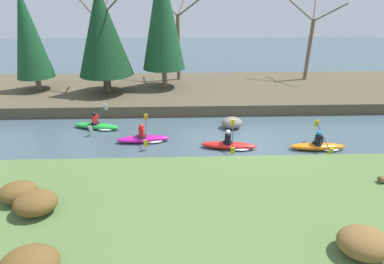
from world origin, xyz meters
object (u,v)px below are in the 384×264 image
at_px(kayaker_middle, 231,145).
at_px(kayaker_trailing, 145,138).
at_px(kayaker_far_back, 98,126).
at_px(kayaker_lead, 320,146).
at_px(boulder_midstream, 232,123).

bearing_deg(kayaker_middle, kayaker_trailing, 175.95).
height_order(kayaker_trailing, kayaker_far_back, same).
distance_m(kayaker_trailing, kayaker_far_back, 3.35).
distance_m(kayaker_middle, kayaker_far_back, 7.62).
xyz_separation_m(kayaker_middle, kayaker_trailing, (-4.29, 0.90, 0.00)).
distance_m(kayaker_lead, kayaker_far_back, 11.84).
relative_size(kayaker_lead, kayaker_far_back, 1.00).
bearing_deg(kayaker_middle, boulder_midstream, 87.83).
height_order(kayaker_middle, kayaker_far_back, same).
distance_m(kayaker_lead, boulder_midstream, 4.80).
bearing_deg(boulder_midstream, kayaker_far_back, 178.90).
relative_size(kayaker_lead, boulder_midstream, 2.38).
xyz_separation_m(kayaker_trailing, kayaker_far_back, (-2.83, 1.78, 0.00)).
distance_m(kayaker_middle, boulder_midstream, 2.58).
xyz_separation_m(kayaker_lead, kayaker_middle, (-4.35, 0.26, 0.00)).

